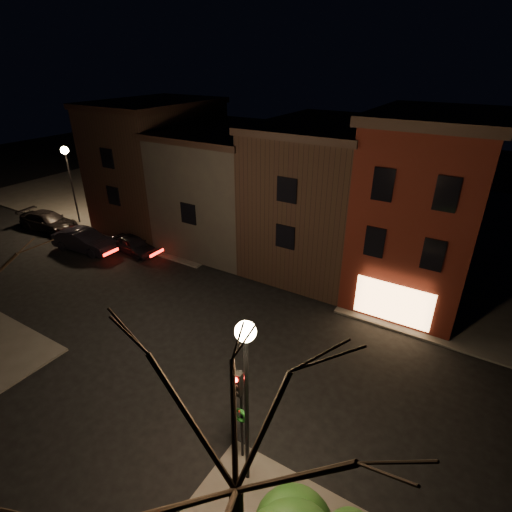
# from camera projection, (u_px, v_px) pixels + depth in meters

# --- Properties ---
(ground) EXTENTS (120.00, 120.00, 0.00)m
(ground) POSITION_uv_depth(u_px,v_px,m) (210.00, 330.00, 21.25)
(ground) COLOR black
(ground) RESTS_ON ground
(sidewalk_far_left) EXTENTS (30.00, 30.00, 0.12)m
(sidewalk_far_left) POSITION_uv_depth(u_px,v_px,m) (177.00, 183.00, 45.80)
(sidewalk_far_left) COLOR #2D2B28
(sidewalk_far_left) RESTS_ON ground
(corner_building) EXTENTS (6.50, 8.50, 10.50)m
(corner_building) POSITION_uv_depth(u_px,v_px,m) (423.00, 209.00, 22.31)
(corner_building) COLOR #4B140D
(corner_building) RESTS_ON ground
(row_building_a) EXTENTS (7.30, 10.30, 9.40)m
(row_building_a) POSITION_uv_depth(u_px,v_px,m) (321.00, 195.00, 26.38)
(row_building_a) COLOR black
(row_building_a) RESTS_ON ground
(row_building_b) EXTENTS (7.80, 10.30, 8.40)m
(row_building_b) POSITION_uv_depth(u_px,v_px,m) (231.00, 186.00, 29.99)
(row_building_b) COLOR black
(row_building_b) RESTS_ON ground
(row_building_c) EXTENTS (7.30, 10.30, 9.90)m
(row_building_c) POSITION_uv_depth(u_px,v_px,m) (159.00, 164.00, 33.04)
(row_building_c) COLOR black
(row_building_c) RESTS_ON ground
(street_lamp_near) EXTENTS (0.60, 0.60, 6.48)m
(street_lamp_near) POSITION_uv_depth(u_px,v_px,m) (246.00, 363.00, 11.46)
(street_lamp_near) COLOR black
(street_lamp_near) RESTS_ON sidewalk_near_right
(street_lamp_far) EXTENTS (0.60, 0.60, 6.48)m
(street_lamp_far) POSITION_uv_depth(u_px,v_px,m) (67.00, 164.00, 32.52)
(street_lamp_far) COLOR black
(street_lamp_far) RESTS_ON sidewalk_far_left
(traffic_signal) EXTENTS (0.58, 0.38, 4.05)m
(traffic_signal) POSITION_uv_depth(u_px,v_px,m) (240.00, 403.00, 13.18)
(traffic_signal) COLOR black
(traffic_signal) RESTS_ON sidewalk_near_right
(bare_tree_right) EXTENTS (6.40, 6.40, 8.50)m
(bare_tree_right) POSITION_uv_depth(u_px,v_px,m) (233.00, 419.00, 8.52)
(bare_tree_right) COLOR black
(bare_tree_right) RESTS_ON sidewalk_near_right
(parked_car_a) EXTENTS (4.06, 1.96, 1.34)m
(parked_car_a) POSITION_uv_depth(u_px,v_px,m) (133.00, 245.00, 29.28)
(parked_car_a) COLOR black
(parked_car_a) RESTS_ON ground
(parked_car_b) EXTENTS (5.15, 2.35, 1.64)m
(parked_car_b) POSITION_uv_depth(u_px,v_px,m) (84.00, 241.00, 29.57)
(parked_car_b) COLOR black
(parked_car_b) RESTS_ON ground
(parked_car_c) EXTENTS (5.52, 2.77, 1.54)m
(parked_car_c) POSITION_uv_depth(u_px,v_px,m) (49.00, 221.00, 33.15)
(parked_car_c) COLOR black
(parked_car_c) RESTS_ON ground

